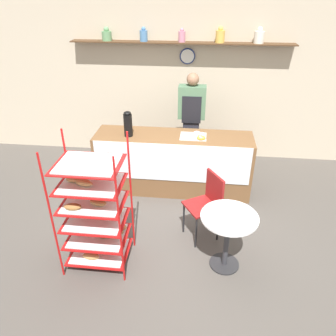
# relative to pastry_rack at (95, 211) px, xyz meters

# --- Properties ---
(ground_plane) EXTENTS (14.00, 14.00, 0.00)m
(ground_plane) POSITION_rel_pastry_rack_xyz_m (0.71, 0.52, -0.71)
(ground_plane) COLOR #4C4742
(back_wall) EXTENTS (10.00, 0.30, 2.70)m
(back_wall) POSITION_rel_pastry_rack_xyz_m (0.71, 2.97, 0.65)
(back_wall) COLOR beige
(back_wall) RESTS_ON ground_plane
(display_counter) EXTENTS (2.37, 0.62, 0.93)m
(display_counter) POSITION_rel_pastry_rack_xyz_m (0.71, 1.65, -0.25)
(display_counter) COLOR brown
(display_counter) RESTS_ON ground_plane
(pastry_rack) EXTENTS (0.73, 0.58, 1.56)m
(pastry_rack) POSITION_rel_pastry_rack_xyz_m (0.00, 0.00, 0.00)
(pastry_rack) COLOR #B71414
(pastry_rack) RESTS_ON ground_plane
(person_worker) EXTENTS (0.43, 0.23, 1.72)m
(person_worker) POSITION_rel_pastry_rack_xyz_m (0.94, 2.25, 0.22)
(person_worker) COLOR #282833
(person_worker) RESTS_ON ground_plane
(cafe_table) EXTENTS (0.63, 0.63, 0.72)m
(cafe_table) POSITION_rel_pastry_rack_xyz_m (1.47, 0.07, -0.18)
(cafe_table) COLOR #262628
(cafe_table) RESTS_ON ground_plane
(cafe_chair) EXTENTS (0.52, 0.52, 0.89)m
(cafe_chair) POSITION_rel_pastry_rack_xyz_m (1.24, 0.60, -0.16)
(cafe_chair) COLOR black
(cafe_chair) RESTS_ON ground_plane
(coffee_carafe) EXTENTS (0.13, 0.13, 0.38)m
(coffee_carafe) POSITION_rel_pastry_rack_xyz_m (0.05, 1.58, 0.40)
(coffee_carafe) COLOR black
(coffee_carafe) RESTS_ON display_counter
(donut_tray_counter) EXTENTS (0.39, 0.30, 0.05)m
(donut_tray_counter) POSITION_rel_pastry_rack_xyz_m (1.05, 1.64, 0.24)
(donut_tray_counter) COLOR silver
(donut_tray_counter) RESTS_ON display_counter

